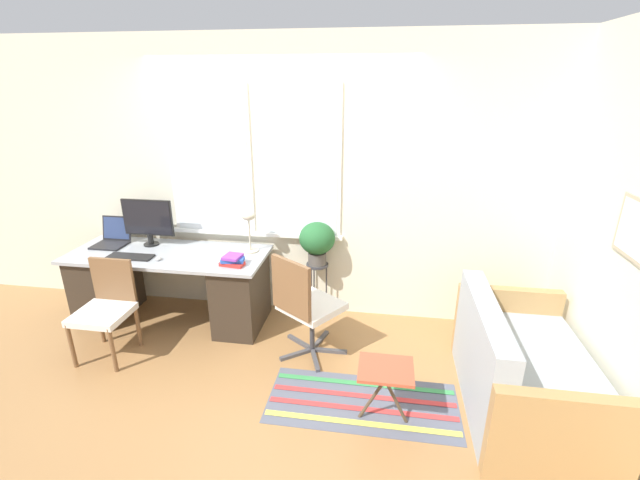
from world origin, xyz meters
TOP-DOWN VIEW (x-y plane):
  - ground_plane at (0.00, 0.00)m, footprint 14.00×14.00m
  - wall_back_with_window at (-0.01, 0.82)m, footprint 9.00×0.12m
  - wall_right_with_picture at (2.60, -0.00)m, footprint 0.08×9.00m
  - desk at (-1.04, 0.37)m, footprint 1.91×0.74m
  - laptop at (-1.70, 0.50)m, footprint 0.31×0.31m
  - monitor at (-1.31, 0.55)m, footprint 0.51×0.15m
  - keyboard at (-1.33, 0.21)m, footprint 0.43×0.14m
  - mouse at (-1.04, 0.19)m, footprint 0.04×0.07m
  - desk_lamp at (-0.27, 0.54)m, footprint 0.16×0.16m
  - book_stack at (-0.32, 0.18)m, footprint 0.23×0.18m
  - desk_chair_wooden at (-1.33, -0.24)m, footprint 0.44×0.44m
  - office_chair_swivel at (0.38, -0.03)m, footprint 0.64×0.64m
  - couch_loveseat at (2.05, -0.41)m, footprint 0.84×1.41m
  - plant_stand at (0.37, 0.68)m, footprint 0.22×0.22m
  - potted_plant at (0.37, 0.68)m, footprint 0.35×0.35m
  - floor_rug_striped at (0.91, -0.56)m, footprint 1.43×0.63m
  - folding_stool at (1.07, -0.71)m, footprint 0.38×0.32m

SIDE VIEW (x-z plane):
  - ground_plane at x=0.00m, z-range 0.00..0.00m
  - floor_rug_striped at x=0.91m, z-range 0.00..0.01m
  - couch_loveseat at x=2.05m, z-range -0.12..0.69m
  - desk at x=-1.04m, z-range 0.02..0.75m
  - folding_stool at x=1.07m, z-range 0.17..0.62m
  - desk_chair_wooden at x=-1.33m, z-range 0.04..0.87m
  - plant_stand at x=0.37m, z-range 0.20..0.78m
  - office_chair_swivel at x=0.38m, z-range 0.02..0.98m
  - keyboard at x=-1.33m, z-range 0.73..0.75m
  - mouse at x=-1.04m, z-range 0.73..0.76m
  - book_stack at x=-0.32m, z-range 0.73..0.82m
  - laptop at x=-1.70m, z-range 0.65..0.91m
  - potted_plant at x=0.37m, z-range 0.61..1.04m
  - monitor at x=-1.31m, z-range 0.75..1.22m
  - desk_lamp at x=-0.27m, z-range 0.82..1.23m
  - wall_right_with_picture at x=2.60m, z-range 0.00..2.70m
  - wall_back_with_window at x=-0.01m, z-range 0.01..2.71m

